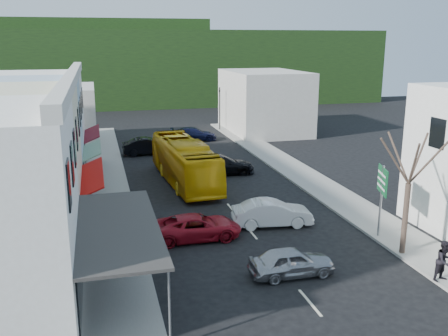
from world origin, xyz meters
TOP-DOWN VIEW (x-y plane):
  - ground at (0.00, 0.00)m, footprint 120.00×120.00m
  - sidewalk_left at (-7.50, 10.00)m, footprint 3.00×52.00m
  - sidewalk_right at (7.50, 10.00)m, footprint 3.00×52.00m
  - shopfront_row at (-12.49, 5.00)m, footprint 8.25×30.00m
  - distant_block_left at (-12.00, 27.00)m, footprint 8.00×10.00m
  - distant_block_right at (11.00, 30.00)m, footprint 8.00×12.00m
  - hillside at (-1.45, 65.09)m, footprint 80.00×26.00m
  - bus at (-1.79, 10.83)m, footprint 3.28×11.74m
  - car_silver at (0.18, -5.52)m, footprint 4.42×1.84m
  - car_white at (1.47, 0.66)m, footprint 4.57×2.28m
  - car_red at (-3.11, -0.19)m, footprint 4.61×1.93m
  - car_black_near at (1.42, 12.53)m, footprint 4.58×2.03m
  - car_black_far at (-3.39, 21.10)m, footprint 4.43×1.88m
  - car_navy_far at (1.99, 26.56)m, footprint 4.62×2.15m
  - pedestrian_left at (-7.94, 2.27)m, footprint 0.42×0.62m
  - pedestrian_right at (6.30, -7.92)m, footprint 0.78×0.59m
  - direction_sign at (6.40, -2.54)m, footprint 1.25×1.93m
  - street_tree at (6.34, -4.84)m, footprint 3.46×3.46m
  - traffic_signal at (6.16, 31.86)m, footprint 0.83×1.18m

SIDE VIEW (x-z plane):
  - ground at x=0.00m, z-range 0.00..0.00m
  - sidewalk_left at x=-7.50m, z-range 0.00..0.15m
  - sidewalk_right at x=7.50m, z-range 0.00..0.15m
  - car_silver at x=0.18m, z-range 0.00..1.40m
  - car_white at x=1.47m, z-range 0.00..1.40m
  - car_red at x=-3.11m, z-range 0.00..1.40m
  - car_black_near at x=1.42m, z-range 0.00..1.40m
  - car_black_far at x=-3.39m, z-range 0.00..1.40m
  - car_navy_far at x=1.99m, z-range 0.00..1.40m
  - pedestrian_left at x=-7.94m, z-range 0.15..1.85m
  - pedestrian_right at x=6.30m, z-range 0.15..1.85m
  - bus at x=-1.79m, z-range 0.00..3.10m
  - direction_sign at x=6.40m, z-range 0.00..4.04m
  - traffic_signal at x=6.16m, z-range 0.00..5.11m
  - distant_block_left at x=-12.00m, z-range 0.00..6.00m
  - distant_block_right at x=11.00m, z-range 0.00..7.00m
  - street_tree at x=6.34m, z-range 0.00..7.42m
  - shopfront_row at x=-12.49m, z-range 0.00..8.00m
  - hillside at x=-1.45m, z-range -0.27..13.73m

